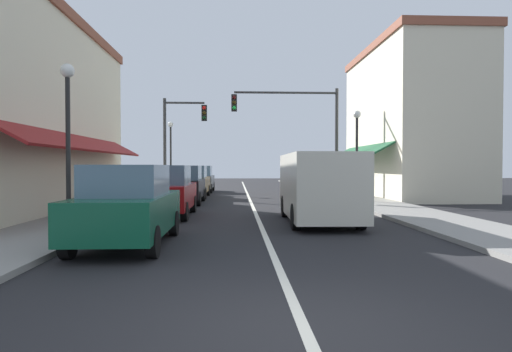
# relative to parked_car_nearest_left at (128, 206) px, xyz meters

# --- Properties ---
(ground_plane) EXTENTS (80.00, 80.00, 0.00)m
(ground_plane) POSITION_rel_parked_car_nearest_left_xyz_m (3.08, 12.83, -0.88)
(ground_plane) COLOR black
(sidewalk_left) EXTENTS (2.60, 56.00, 0.12)m
(sidewalk_left) POSITION_rel_parked_car_nearest_left_xyz_m (-2.42, 12.83, -0.82)
(sidewalk_left) COLOR gray
(sidewalk_left) RESTS_ON ground
(sidewalk_right) EXTENTS (2.60, 56.00, 0.12)m
(sidewalk_right) POSITION_rel_parked_car_nearest_left_xyz_m (8.58, 12.83, -0.82)
(sidewalk_right) COLOR gray
(sidewalk_right) RESTS_ON ground
(lane_center_stripe) EXTENTS (0.14, 52.00, 0.01)m
(lane_center_stripe) POSITION_rel_parked_car_nearest_left_xyz_m (3.08, 12.83, -0.88)
(lane_center_stripe) COLOR silver
(lane_center_stripe) RESTS_ON ground
(storefront_left_block) EXTENTS (5.74, 14.20, 7.52)m
(storefront_left_block) POSITION_rel_parked_car_nearest_left_xyz_m (-5.93, 6.83, 2.88)
(storefront_left_block) COLOR beige
(storefront_left_block) RESTS_ON ground
(storefront_right_block) EXTENTS (5.96, 10.20, 8.50)m
(storefront_right_block) POSITION_rel_parked_car_nearest_left_xyz_m (12.20, 14.83, 3.37)
(storefront_right_block) COLOR beige
(storefront_right_block) RESTS_ON ground
(parked_car_nearest_left) EXTENTS (1.79, 4.10, 1.77)m
(parked_car_nearest_left) POSITION_rel_parked_car_nearest_left_xyz_m (0.00, 0.00, 0.00)
(parked_car_nearest_left) COLOR #0F4C33
(parked_car_nearest_left) RESTS_ON ground
(parked_car_second_left) EXTENTS (1.80, 4.11, 1.77)m
(parked_car_second_left) POSITION_rel_parked_car_nearest_left_xyz_m (-0.05, 5.55, 0.00)
(parked_car_second_left) COLOR maroon
(parked_car_second_left) RESTS_ON ground
(parked_car_third_left) EXTENTS (1.79, 4.10, 1.77)m
(parked_car_third_left) POSITION_rel_parked_car_nearest_left_xyz_m (-0.07, 10.84, 0.00)
(parked_car_third_left) COLOR black
(parked_car_third_left) RESTS_ON ground
(parked_car_far_left) EXTENTS (1.81, 4.11, 1.77)m
(parked_car_far_left) POSITION_rel_parked_car_nearest_left_xyz_m (-0.09, 14.83, 0.00)
(parked_car_far_left) COLOR brown
(parked_car_far_left) RESTS_ON ground
(parked_car_distant_left) EXTENTS (1.80, 4.11, 1.77)m
(parked_car_distant_left) POSITION_rel_parked_car_nearest_left_xyz_m (-0.05, 19.87, 0.00)
(parked_car_distant_left) COLOR #4C5156
(parked_car_distant_left) RESTS_ON ground
(van_in_lane) EXTENTS (2.08, 5.22, 2.12)m
(van_in_lane) POSITION_rel_parked_car_nearest_left_xyz_m (4.90, 3.76, 0.27)
(van_in_lane) COLOR beige
(van_in_lane) RESTS_ON ground
(traffic_signal_mast_arm) EXTENTS (5.85, 0.50, 5.99)m
(traffic_signal_mast_arm) POSITION_rel_parked_car_nearest_left_xyz_m (5.89, 14.09, 3.25)
(traffic_signal_mast_arm) COLOR #333333
(traffic_signal_mast_arm) RESTS_ON ground
(traffic_signal_left_corner) EXTENTS (2.52, 0.50, 5.63)m
(traffic_signal_left_corner) POSITION_rel_parked_car_nearest_left_xyz_m (-0.93, 15.66, 2.79)
(traffic_signal_left_corner) COLOR #333333
(traffic_signal_left_corner) RESTS_ON ground
(street_lamp_left_near) EXTENTS (0.36, 0.36, 4.42)m
(street_lamp_left_near) POSITION_rel_parked_car_nearest_left_xyz_m (-2.04, 2.06, 2.13)
(street_lamp_left_near) COLOR black
(street_lamp_left_near) RESTS_ON ground
(street_lamp_right_mid) EXTENTS (0.36, 0.36, 4.36)m
(street_lamp_right_mid) POSITION_rel_parked_car_nearest_left_xyz_m (8.04, 10.70, 2.10)
(street_lamp_right_mid) COLOR black
(street_lamp_right_mid) RESTS_ON ground
(street_lamp_left_far) EXTENTS (0.36, 0.36, 4.70)m
(street_lamp_left_far) POSITION_rel_parked_car_nearest_left_xyz_m (-1.96, 19.64, 2.29)
(street_lamp_left_far) COLOR black
(street_lamp_left_far) RESTS_ON ground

